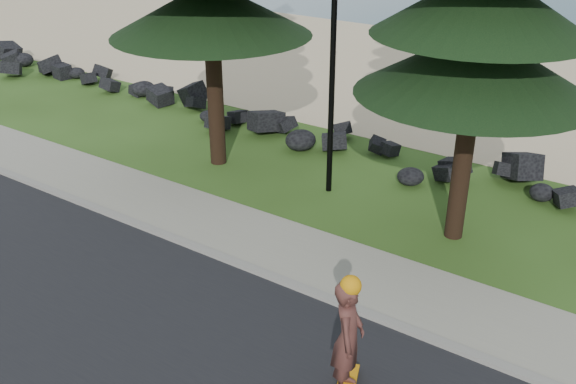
% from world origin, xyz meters
% --- Properties ---
extents(ground, '(160.00, 160.00, 0.00)m').
position_xyz_m(ground, '(0.00, 0.00, 0.00)').
color(ground, '#2F4C17').
rests_on(ground, ground).
extents(road, '(160.00, 7.00, 0.02)m').
position_xyz_m(road, '(0.00, -4.50, 0.01)').
color(road, black).
rests_on(road, ground).
extents(kerb, '(160.00, 0.20, 0.10)m').
position_xyz_m(kerb, '(0.00, -0.90, 0.05)').
color(kerb, gray).
rests_on(kerb, ground).
extents(sidewalk, '(160.00, 2.00, 0.08)m').
position_xyz_m(sidewalk, '(0.00, 0.20, 0.04)').
color(sidewalk, gray).
rests_on(sidewalk, ground).
extents(beach_sand, '(160.00, 15.00, 0.01)m').
position_xyz_m(beach_sand, '(0.00, 14.50, 0.01)').
color(beach_sand, '#D0B78B').
rests_on(beach_sand, ground).
extents(seawall_boulders, '(60.00, 2.40, 1.10)m').
position_xyz_m(seawall_boulders, '(0.00, 5.60, 0.00)').
color(seawall_boulders, black).
rests_on(seawall_boulders, ground).
extents(lamp_post, '(0.25, 0.14, 8.14)m').
position_xyz_m(lamp_post, '(0.00, 3.20, 4.13)').
color(lamp_post, black).
rests_on(lamp_post, ground).
extents(skateboarder, '(0.69, 1.19, 2.17)m').
position_xyz_m(skateboarder, '(3.95, -2.85, 1.09)').
color(skateboarder, orange).
rests_on(skateboarder, ground).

